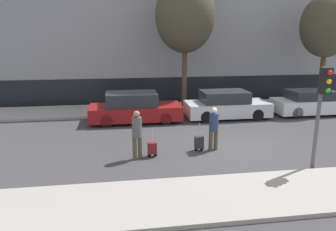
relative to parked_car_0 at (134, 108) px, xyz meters
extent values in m
plane|color=#38383A|center=(3.62, -4.58, -0.69)|extent=(80.00, 80.00, 0.00)
cube|color=gray|center=(3.62, -8.33, -0.63)|extent=(28.00, 2.50, 0.12)
cube|color=gray|center=(3.62, 2.42, -0.63)|extent=(28.00, 3.00, 0.12)
cube|color=black|center=(3.62, 4.60, 0.11)|extent=(27.44, 0.06, 1.60)
cube|color=maroon|center=(0.05, 0.00, -0.19)|extent=(4.52, 1.83, 0.70)
cube|color=#23282D|center=(-0.13, 0.00, 0.48)|extent=(2.48, 1.61, 0.64)
cylinder|color=black|center=(1.45, -0.83, -0.39)|extent=(0.60, 0.18, 0.60)
cylinder|color=black|center=(1.45, 0.83, -0.39)|extent=(0.60, 0.18, 0.60)
cylinder|color=black|center=(-1.35, -0.83, -0.39)|extent=(0.60, 0.18, 0.60)
cylinder|color=black|center=(-1.35, 0.83, -0.39)|extent=(0.60, 0.18, 0.60)
cube|color=#B7BABF|center=(4.82, 0.07, -0.19)|extent=(4.30, 1.84, 0.70)
cube|color=#23282D|center=(4.65, 0.07, 0.45)|extent=(2.37, 1.62, 0.58)
cylinder|color=black|center=(6.16, -0.76, -0.39)|extent=(0.60, 0.18, 0.60)
cylinder|color=black|center=(6.16, 0.90, -0.39)|extent=(0.60, 0.18, 0.60)
cylinder|color=black|center=(3.49, -0.76, -0.39)|extent=(0.60, 0.18, 0.60)
cylinder|color=black|center=(3.49, 0.90, -0.39)|extent=(0.60, 0.18, 0.60)
cube|color=silver|center=(9.71, 0.12, -0.19)|extent=(4.29, 1.74, 0.70)
cube|color=#23282D|center=(9.54, 0.12, 0.40)|extent=(2.36, 1.53, 0.49)
cylinder|color=black|center=(11.04, 0.90, -0.39)|extent=(0.60, 0.18, 0.60)
cylinder|color=black|center=(8.38, -0.65, -0.39)|extent=(0.60, 0.18, 0.60)
cylinder|color=black|center=(8.38, 0.90, -0.39)|extent=(0.60, 0.18, 0.60)
cylinder|color=#4C4233|center=(-0.08, -5.06, -0.28)|extent=(0.15, 0.15, 0.81)
cylinder|color=#4C4233|center=(-0.27, -5.11, -0.28)|extent=(0.15, 0.15, 0.81)
cylinder|color=#4C4C4C|center=(-0.18, -5.08, 0.47)|extent=(0.34, 0.34, 0.70)
sphere|color=#936B4C|center=(-0.18, -5.08, 0.93)|extent=(0.23, 0.23, 0.23)
cube|color=maroon|center=(0.36, -4.95, -0.36)|extent=(0.32, 0.24, 0.41)
cylinder|color=black|center=(0.25, -4.95, -0.63)|extent=(0.12, 0.03, 0.12)
cylinder|color=black|center=(0.47, -4.95, -0.63)|extent=(0.12, 0.03, 0.12)
cylinder|color=gray|center=(0.36, -5.02, 0.12)|extent=(0.02, 0.19, 0.53)
cylinder|color=#4C4233|center=(2.61, -4.61, -0.31)|extent=(0.15, 0.15, 0.76)
cylinder|color=#4C4233|center=(2.81, -4.60, -0.31)|extent=(0.15, 0.15, 0.76)
cylinder|color=#283351|center=(2.71, -4.60, 0.41)|extent=(0.34, 0.34, 0.66)
sphere|color=beige|center=(2.71, -4.60, 0.85)|extent=(0.22, 0.22, 0.22)
cube|color=#262628|center=(2.16, -4.62, -0.35)|extent=(0.32, 0.24, 0.44)
cylinder|color=black|center=(2.04, -4.62, -0.63)|extent=(0.12, 0.03, 0.12)
cylinder|color=black|center=(2.27, -4.62, -0.63)|extent=(0.12, 0.03, 0.12)
cylinder|color=gray|center=(2.16, -4.69, 0.15)|extent=(0.02, 0.19, 0.53)
cylinder|color=#515154|center=(5.40, -6.83, 0.96)|extent=(0.12, 0.12, 3.30)
cube|color=black|center=(5.40, -7.01, 2.21)|extent=(0.28, 0.24, 0.80)
sphere|color=red|center=(5.40, -7.16, 2.48)|extent=(0.15, 0.15, 0.15)
sphere|color=gold|center=(5.40, -7.16, 2.21)|extent=(0.15, 0.15, 0.15)
sphere|color=green|center=(5.40, -7.16, 1.95)|extent=(0.15, 0.15, 0.15)
torus|color=black|center=(6.23, 2.47, -0.21)|extent=(0.72, 0.06, 0.72)
torus|color=black|center=(5.18, 2.47, -0.21)|extent=(0.72, 0.06, 0.72)
cylinder|color=black|center=(5.70, 2.47, -0.01)|extent=(1.00, 0.05, 0.05)
cylinder|color=black|center=(5.51, 2.47, 0.19)|extent=(0.04, 0.04, 0.40)
cylinder|color=#4C3826|center=(11.09, 1.68, 1.08)|extent=(0.28, 0.28, 3.29)
ellipsoid|color=#423D2D|center=(11.09, 1.68, 4.08)|extent=(2.96, 2.96, 3.62)
cylinder|color=#4C3826|center=(2.97, 2.20, 1.24)|extent=(0.28, 0.28, 3.62)
ellipsoid|color=#423D2D|center=(2.97, 2.20, 4.55)|extent=(3.26, 3.26, 3.98)
camera|label=1|loc=(-0.77, -15.92, 3.57)|focal=35.00mm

